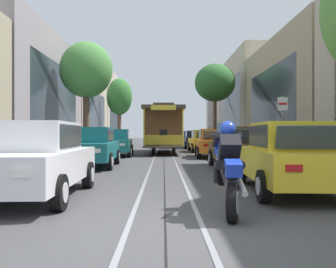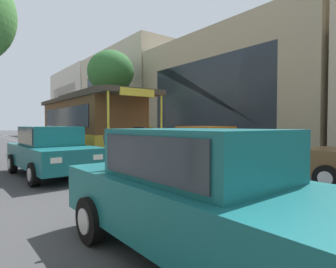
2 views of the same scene
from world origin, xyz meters
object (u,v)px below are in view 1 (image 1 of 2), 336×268
at_px(parked_car_teal_second_left, 91,147).
at_px(fire_hydrant, 323,167).
at_px(parked_car_white_near_left, 34,159).
at_px(parked_car_yellow_fourth_right, 203,141).
at_px(motorcycle_with_rider, 228,165).
at_px(pedestrian_on_left_pavement, 315,141).
at_px(parked_car_orange_mid_right, 214,143).
at_px(street_tree_kerb_left_mid, 119,97).
at_px(parked_car_brown_second_right, 240,148).
at_px(cable_car_trolley, 164,129).
at_px(parked_car_yellow_near_right, 290,157).
at_px(street_sign_post, 283,124).
at_px(parked_car_blue_sixth_right, 190,139).
at_px(street_tree_kerb_right_second, 215,83).
at_px(parked_car_teal_mid_left, 115,143).
at_px(street_tree_kerb_left_second, 86,71).
at_px(parked_car_navy_fifth_right, 195,140).

xyz_separation_m(parked_car_teal_second_left, fire_hydrant, (7.20, -4.67, -0.38)).
height_order(parked_car_white_near_left, parked_car_yellow_fourth_right, same).
distance_m(motorcycle_with_rider, pedestrian_on_left_pavement, 11.16).
relative_size(parked_car_orange_mid_right, street_tree_kerb_left_mid, 0.58).
relative_size(parked_car_brown_second_right, cable_car_trolley, 0.48).
height_order(parked_car_brown_second_right, parked_car_orange_mid_right, same).
distance_m(parked_car_yellow_near_right, fire_hydrant, 2.21).
distance_m(parked_car_yellow_fourth_right, pedestrian_on_left_pavement, 11.33).
distance_m(cable_car_trolley, fire_hydrant, 16.38).
bearing_deg(parked_car_white_near_left, street_sign_post, 38.24).
bearing_deg(parked_car_yellow_fourth_right, parked_car_blue_sixth_right, 90.10).
bearing_deg(street_tree_kerb_right_second, parked_car_teal_second_left, -112.48).
relative_size(parked_car_teal_mid_left, street_tree_kerb_left_second, 0.60).
xyz_separation_m(parked_car_teal_mid_left, street_tree_kerb_left_second, (-2.26, 2.51, 4.67)).
height_order(parked_car_brown_second_right, street_tree_kerb_right_second, street_tree_kerb_right_second).
distance_m(parked_car_teal_second_left, street_tree_kerb_right_second, 20.31).
height_order(parked_car_white_near_left, street_tree_kerb_right_second, street_tree_kerb_right_second).
relative_size(parked_car_orange_mid_right, motorcycle_with_rider, 2.27).
distance_m(parked_car_navy_fifth_right, street_tree_kerb_left_second, 12.27).
relative_size(parked_car_brown_second_right, street_sign_post, 1.62).
height_order(parked_car_teal_mid_left, parked_car_brown_second_right, same).
bearing_deg(cable_car_trolley, parked_car_yellow_fourth_right, 16.36).
xyz_separation_m(parked_car_teal_mid_left, cable_car_trolley, (2.86, 4.11, 0.86)).
height_order(parked_car_teal_second_left, pedestrian_on_left_pavement, pedestrian_on_left_pavement).
xyz_separation_m(fire_hydrant, street_sign_post, (0.00, 3.33, 1.26)).
bearing_deg(parked_car_teal_second_left, street_sign_post, -10.52).
relative_size(parked_car_teal_mid_left, motorcycle_with_rider, 2.26).
xyz_separation_m(parked_car_orange_mid_right, cable_car_trolley, (-2.78, 5.32, 0.86)).
distance_m(parked_car_blue_sixth_right, pedestrian_on_left_pavement, 23.06).
xyz_separation_m(parked_car_teal_second_left, street_tree_kerb_left_second, (-2.22, 9.47, 4.67)).
bearing_deg(parked_car_white_near_left, parked_car_yellow_near_right, 6.11).
bearing_deg(parked_car_white_near_left, parked_car_teal_second_left, 91.43).
bearing_deg(parked_car_white_near_left, parked_car_teal_mid_left, 90.55).
distance_m(parked_car_orange_mid_right, parked_car_blue_sixth_right, 18.22).
bearing_deg(parked_car_teal_second_left, fire_hydrant, -32.97).
relative_size(parked_car_teal_second_left, parked_car_brown_second_right, 1.00).
xyz_separation_m(motorcycle_with_rider, fire_hydrant, (3.27, 3.80, -0.38)).
bearing_deg(cable_car_trolley, parked_car_white_near_left, -98.63).
distance_m(parked_car_yellow_near_right, pedestrian_on_left_pavement, 8.38).
xyz_separation_m(parked_car_brown_second_right, street_tree_kerb_right_second, (1.72, 18.90, 5.09)).
bearing_deg(parked_car_blue_sixth_right, street_sign_post, -86.70).
height_order(parked_car_orange_mid_right, parked_car_blue_sixth_right, same).
bearing_deg(street_tree_kerb_left_second, street_tree_kerb_right_second, 41.78).
height_order(parked_car_teal_second_left, street_sign_post, street_sign_post).
bearing_deg(pedestrian_on_left_pavement, street_tree_kerb_right_second, 96.56).
bearing_deg(parked_car_yellow_near_right, parked_car_yellow_fourth_right, 89.90).
distance_m(parked_car_teal_second_left, parked_car_yellow_fourth_right, 13.24).
bearing_deg(parked_car_teal_mid_left, parked_car_blue_sixth_right, 71.45).
distance_m(cable_car_trolley, pedestrian_on_left_pavement, 11.87).
xyz_separation_m(street_tree_kerb_right_second, motorcycle_with_rider, (-3.58, -26.65, -5.08)).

